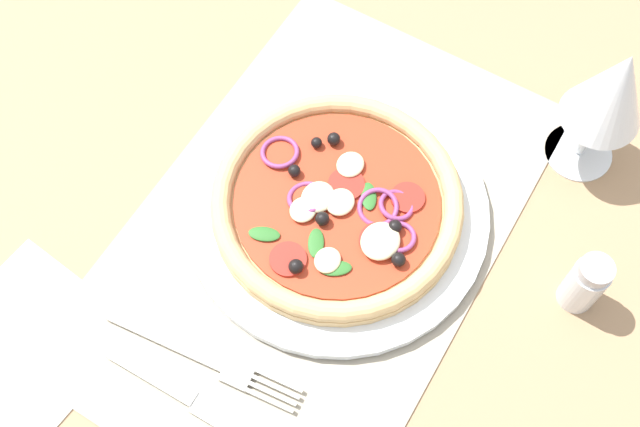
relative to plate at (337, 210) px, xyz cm
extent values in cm
cube|color=#9E7A56|center=(2.42, -0.76, -2.10)|extent=(190.00, 140.00, 2.40)
cube|color=#A39984|center=(2.42, -0.76, -0.70)|extent=(48.08, 30.44, 0.40)
cylinder|color=white|center=(0.00, 0.00, 0.00)|extent=(27.61, 27.61, 1.01)
cylinder|color=tan|center=(0.00, 0.00, 1.00)|extent=(22.59, 22.59, 1.00)
torus|color=tan|center=(0.00, 0.00, 1.86)|extent=(22.59, 22.59, 1.80)
cylinder|color=#B7381E|center=(0.00, 0.00, 1.65)|extent=(18.53, 18.53, 0.30)
ellipsoid|color=beige|center=(0.72, -1.55, 2.29)|extent=(3.22, 2.89, 0.96)
ellipsoid|color=beige|center=(-3.66, -0.69, 2.21)|extent=(2.72, 2.45, 0.82)
ellipsoid|color=beige|center=(5.46, 2.24, 2.18)|extent=(2.49, 2.24, 0.75)
ellipsoid|color=beige|center=(1.67, 5.27, 2.36)|extent=(3.72, 3.35, 1.12)
ellipsoid|color=beige|center=(2.62, -2.05, 2.19)|extent=(2.59, 2.33, 0.78)
ellipsoid|color=beige|center=(0.12, 0.37, 2.22)|extent=(2.79, 2.51, 0.84)
sphere|color=black|center=(-0.45, -4.73, 2.37)|extent=(1.14, 1.14, 1.14)
sphere|color=black|center=(-5.13, -3.36, 2.41)|extent=(1.22, 1.22, 1.22)
sphere|color=black|center=(2.24, 7.44, 2.43)|extent=(1.26, 1.26, 1.26)
sphere|color=black|center=(1.95, -0.09, 2.43)|extent=(1.24, 1.24, 1.24)
sphere|color=black|center=(-0.15, 5.70, 2.42)|extent=(1.23, 1.23, 1.23)
sphere|color=black|center=(7.43, 0.28, 2.45)|extent=(1.30, 1.30, 1.30)
sphere|color=black|center=(-4.02, -4.54, 2.32)|extent=(1.03, 1.03, 1.03)
torus|color=#8E3D75|center=(0.39, 6.36, 2.05)|extent=(3.18, 3.17, 0.83)
torus|color=#8E3D75|center=(-1.22, 3.46, 2.05)|extent=(3.71, 3.69, 1.12)
torus|color=#8E3D75|center=(-2.24, 4.76, 2.05)|extent=(3.28, 3.24, 1.05)
torus|color=#8E3D75|center=(1.17, -2.44, 2.05)|extent=(3.64, 3.58, 1.36)
torus|color=#8E3D75|center=(-1.57, -6.99, 2.05)|extent=(3.62, 3.62, 0.84)
cylinder|color=#A3281E|center=(-1.84, -0.12, 1.95)|extent=(3.32, 3.32, 0.30)
cylinder|color=#A3281E|center=(-3.47, 5.24, 1.95)|extent=(3.08, 3.08, 0.30)
cylinder|color=#A3281E|center=(1.50, 5.00, 1.95)|extent=(3.36, 3.36, 0.30)
cylinder|color=#A3281E|center=(7.03, -1.13, 1.95)|extent=(3.24, 3.24, 0.30)
ellipsoid|color=#2D6B28|center=(5.69, 3.16, 2.00)|extent=(2.76, 3.09, 0.30)
ellipsoid|color=#2D6B28|center=(4.52, 0.51, 2.00)|extent=(3.13, 2.56, 0.30)
ellipsoid|color=#2D6B28|center=(-1.79, 2.20, 2.00)|extent=(3.11, 2.70, 0.30)
ellipsoid|color=#2D6B28|center=(6.09, -3.78, 2.00)|extent=(2.39, 3.13, 0.30)
cube|color=silver|center=(17.92, -6.32, -0.28)|extent=(2.13, 11.19, 0.44)
cube|color=silver|center=(17.17, 0.48, -0.28)|extent=(2.46, 2.75, 0.44)
cube|color=silver|center=(17.68, 3.98, -0.28)|extent=(0.79, 4.33, 0.44)
cube|color=silver|center=(17.09, 3.91, -0.28)|extent=(0.79, 4.33, 0.44)
cube|color=silver|center=(16.49, 3.85, -0.28)|extent=(0.79, 4.33, 0.44)
cube|color=silver|center=(15.90, 3.78, -0.28)|extent=(0.79, 4.33, 0.44)
cube|color=silver|center=(20.90, -5.48, -0.20)|extent=(1.48, 8.43, 0.62)
cylinder|color=silver|center=(-17.53, 16.49, -0.70)|extent=(6.40, 6.40, 0.40)
cylinder|color=silver|center=(-17.53, 16.49, 2.50)|extent=(0.80, 0.80, 6.00)
cone|color=silver|center=(-17.53, 16.49, 9.75)|extent=(7.20, 7.20, 8.50)
cone|color=#4C993D|center=(-17.53, 16.49, 9.65)|extent=(6.39, 6.39, 7.50)
cube|color=silver|center=(24.90, -16.49, -0.72)|extent=(16.90, 15.51, 0.36)
cylinder|color=silver|center=(-3.75, 21.90, 1.85)|extent=(3.20, 3.20, 5.50)
cylinder|color=#ADADB2|center=(-3.75, 21.90, 5.20)|extent=(2.88, 2.88, 1.20)
camera|label=1|loc=(28.57, 15.28, 64.77)|focal=44.77mm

